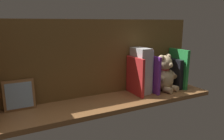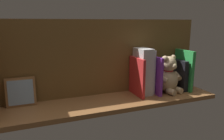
% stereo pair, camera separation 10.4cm
% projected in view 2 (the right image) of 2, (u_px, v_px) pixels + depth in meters
% --- Properties ---
extents(ground_plane, '(1.09, 0.26, 0.02)m').
position_uv_depth(ground_plane, '(112.00, 101.00, 1.08)').
color(ground_plane, brown).
extents(shelf_back_panel, '(1.09, 0.02, 0.39)m').
position_uv_depth(shelf_back_panel, '(105.00, 58.00, 1.13)').
color(shelf_back_panel, brown).
rests_on(shelf_back_panel, ground_plane).
extents(book_0, '(0.02, 0.12, 0.19)m').
position_uv_depth(book_0, '(185.00, 72.00, 1.25)').
color(book_0, black).
rests_on(book_0, ground_plane).
extents(book_1, '(0.02, 0.15, 0.23)m').
position_uv_depth(book_1, '(184.00, 70.00, 1.22)').
color(book_1, green).
rests_on(book_1, ground_plane).
extents(book_2, '(0.03, 0.14, 0.17)m').
position_uv_depth(book_2, '(178.00, 75.00, 1.23)').
color(book_2, black).
rests_on(book_2, ground_plane).
extents(teddy_bear, '(0.16, 0.15, 0.20)m').
position_uv_depth(teddy_bear, '(168.00, 76.00, 1.18)').
color(teddy_bear, '#D1B284').
rests_on(teddy_bear, ground_plane).
extents(book_3, '(0.02, 0.15, 0.20)m').
position_uv_depth(book_3, '(154.00, 75.00, 1.16)').
color(book_3, purple).
rests_on(book_3, ground_plane).
extents(book_4, '(0.01, 0.11, 0.23)m').
position_uv_depth(book_4, '(149.00, 71.00, 1.17)').
color(book_4, silver).
rests_on(book_4, ground_plane).
extents(dictionary_thick_white, '(0.06, 0.12, 0.25)m').
position_uv_depth(dictionary_thick_white, '(143.00, 71.00, 1.14)').
color(dictionary_thick_white, silver).
rests_on(dictionary_thick_white, ground_plane).
extents(book_5, '(0.01, 0.16, 0.20)m').
position_uv_depth(book_5, '(137.00, 77.00, 1.12)').
color(book_5, red).
rests_on(book_5, ground_plane).
extents(picture_frame_leaning, '(0.13, 0.04, 0.13)m').
position_uv_depth(picture_frame_leaning, '(21.00, 92.00, 0.98)').
color(picture_frame_leaning, '#9E6B3D').
rests_on(picture_frame_leaning, ground_plane).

